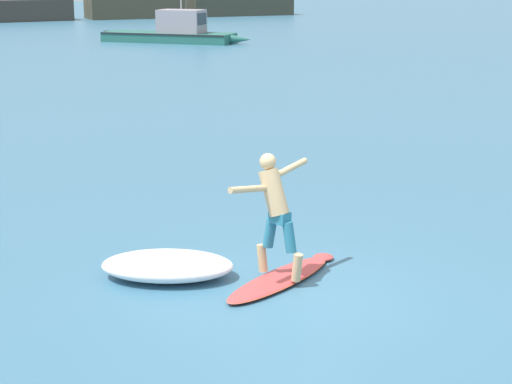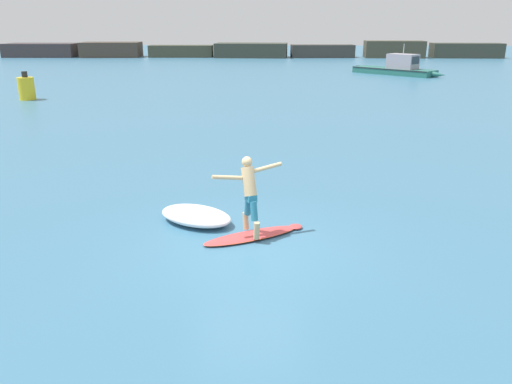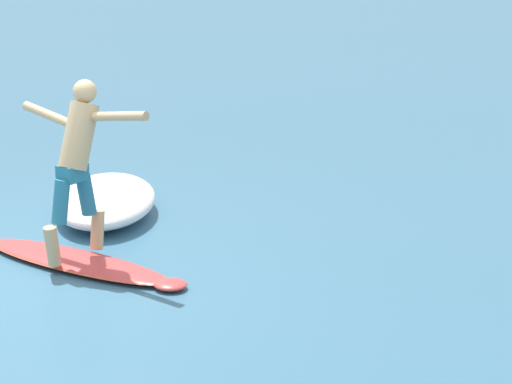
{
  "view_description": "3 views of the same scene",
  "coord_description": "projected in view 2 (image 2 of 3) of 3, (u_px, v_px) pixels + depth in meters",
  "views": [
    {
      "loc": [
        -5.09,
        -9.69,
        4.34
      ],
      "look_at": [
        0.19,
        1.6,
        1.03
      ],
      "focal_mm": 60.0,
      "sensor_mm": 36.0,
      "label": 1
    },
    {
      "loc": [
        0.5,
        -9.86,
        4.61
      ],
      "look_at": [
        0.11,
        1.34,
        0.79
      ],
      "focal_mm": 35.0,
      "sensor_mm": 36.0,
      "label": 2
    },
    {
      "loc": [
        10.79,
        -3.26,
        4.13
      ],
      "look_at": [
        0.44,
        2.26,
        0.61
      ],
      "focal_mm": 85.0,
      "sensor_mm": 36.0,
      "label": 3
    }
  ],
  "objects": [
    {
      "name": "wave_foam_at_tail",
      "position": [
        196.0,
        216.0,
        12.05
      ],
      "size": [
        2.2,
        1.87,
        0.36
      ],
      "color": "white",
      "rests_on": "ground"
    },
    {
      "name": "rock_jetty_breakwater",
      "position": [
        234.0,
        50.0,
        69.34
      ],
      "size": [
        68.59,
        5.15,
        2.23
      ],
      "color": "#3E3636",
      "rests_on": "ground"
    },
    {
      "name": "channel_marker_buoy",
      "position": [
        26.0,
        88.0,
        31.13
      ],
      "size": [
        0.98,
        0.98,
        1.74
      ],
      "color": "yellow",
      "rests_on": "ground"
    },
    {
      "name": "ground_plane",
      "position": [
        249.0,
        246.0,
        10.83
      ],
      "size": [
        200.0,
        200.0,
        0.0
      ],
      "primitive_type": "plane",
      "color": "teal"
    },
    {
      "name": "surfboard",
      "position": [
        253.0,
        235.0,
        11.27
      ],
      "size": [
        2.39,
        1.6,
        0.23
      ],
      "color": "#D64545",
      "rests_on": "ground"
    },
    {
      "name": "fishing_boat_near_jetty",
      "position": [
        398.0,
        68.0,
        46.17
      ],
      "size": [
        7.44,
        7.19,
        2.78
      ],
      "color": "#26665C",
      "rests_on": "ground"
    },
    {
      "name": "surfer",
      "position": [
        249.0,
        189.0,
        10.98
      ],
      "size": [
        1.53,
        0.95,
        1.75
      ],
      "color": "tan",
      "rests_on": "surfboard"
    }
  ]
}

